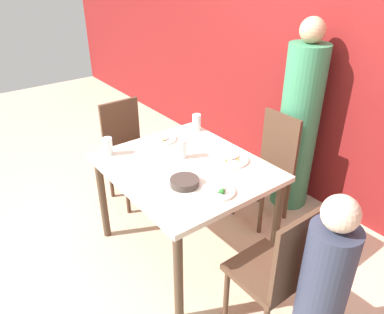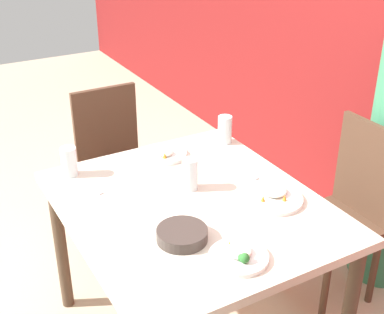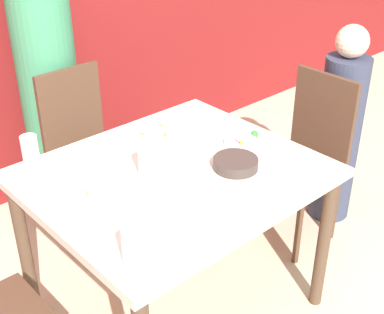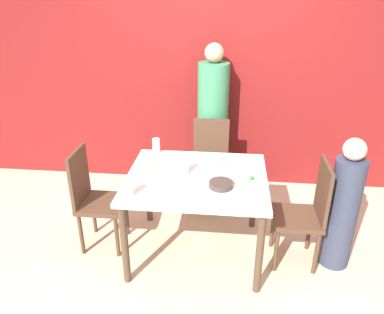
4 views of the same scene
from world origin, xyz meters
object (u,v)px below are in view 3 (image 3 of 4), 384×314
Objects in this scene: chair_adult_spot at (85,149)px; person_child at (339,133)px; plate_rice_adult at (71,198)px; glass_water_tall at (133,247)px; person_adult at (49,86)px; bowl_curry at (236,163)px; chair_child_spot at (307,155)px.

person_child is at bearing -37.14° from chair_adult_spot.
chair_adult_spot is at bearing 142.86° from person_child.
person_child reaches higher than plate_rice_adult.
chair_adult_spot reaches higher than glass_water_tall.
person_adult reaches higher than bowl_curry.
person_adult is at bearing 133.67° from person_child.
person_child is at bearing 7.60° from bowl_curry.
person_child is 1.69m from plate_rice_adult.
bowl_curry is 0.85× the size of plate_rice_adult.
glass_water_tall is (-0.04, -0.46, 0.06)m from plate_rice_adult.
person_child is 1.05m from bowl_curry.
person_child is at bearing -4.04° from plate_rice_adult.
chair_adult_spot is 1.00× the size of chair_child_spot.
chair_child_spot is at bearing -4.89° from plate_rice_adult.
chair_child_spot is 0.29m from person_child.
person_child is at bearing 90.00° from chair_child_spot.
glass_water_tall is (-1.42, -0.34, 0.34)m from chair_child_spot.
person_adult is 1.44× the size of person_child.
chair_child_spot is 0.56× the size of person_adult.
chair_child_spot is at bearing -45.35° from chair_adult_spot.
person_adult reaches higher than chair_child_spot.
person_adult is 12.35× the size of glass_water_tall.
bowl_curry is (0.14, -1.01, 0.29)m from chair_adult_spot.
chair_adult_spot is 0.44m from person_adult.
glass_water_tall is (-0.70, -0.21, 0.04)m from bowl_curry.
chair_adult_spot is at bearing 65.65° from glass_water_tall.
plate_rice_adult is at bearing -114.95° from person_adult.
person_adult is at bearing 65.05° from plate_rice_adult.
plate_rice_adult is (-0.51, -1.10, -0.00)m from person_adult.
chair_child_spot is at bearing 13.56° from glass_water_tall.
plate_rice_adult is at bearing 158.82° from bowl_curry.
person_adult is (0.00, 0.34, 0.28)m from chair_adult_spot.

